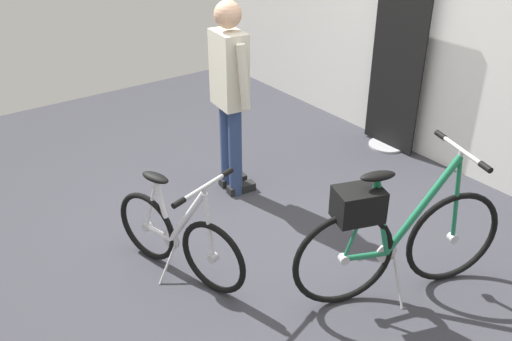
{
  "coord_description": "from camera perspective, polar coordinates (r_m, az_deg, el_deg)",
  "views": [
    {
      "loc": [
        2.85,
        -1.92,
        2.45
      ],
      "look_at": [
        0.04,
        0.14,
        0.55
      ],
      "focal_mm": 39.1,
      "sensor_mm": 36.0,
      "label": 1
    }
  ],
  "objects": [
    {
      "name": "ground_plane",
      "position": [
        4.23,
        -1.83,
        -6.86
      ],
      "size": [
        7.0,
        7.0,
        0.0
      ],
      "primitive_type": "plane",
      "color": "#38383F"
    },
    {
      "name": "visitor_near_wall",
      "position": [
        4.44,
        -2.69,
        8.28
      ],
      "size": [
        0.53,
        0.3,
        1.6
      ],
      "color": "navy",
      "rests_on": "ground_plane"
    },
    {
      "name": "display_bike_left",
      "position": [
        3.57,
        13.73,
        -6.44
      ],
      "size": [
        0.62,
        1.38,
        1.0
      ],
      "color": "black",
      "rests_on": "ground_plane"
    },
    {
      "name": "folding_bike_foreground",
      "position": [
        3.75,
        -7.96,
        -6.64
      ],
      "size": [
        1.07,
        0.52,
        0.79
      ],
      "color": "black",
      "rests_on": "ground_plane"
    },
    {
      "name": "back_wall",
      "position": [
        5.16,
        19.89,
        15.96
      ],
      "size": [
        7.0,
        0.1,
        2.92
      ],
      "primitive_type": "cube",
      "color": "white",
      "rests_on": "ground_plane"
    },
    {
      "name": "floor_banner_stand",
      "position": [
        5.46,
        14.08,
        9.36
      ],
      "size": [
        0.6,
        0.36,
        1.63
      ],
      "color": "#B7B7BC",
      "rests_on": "ground_plane"
    }
  ]
}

